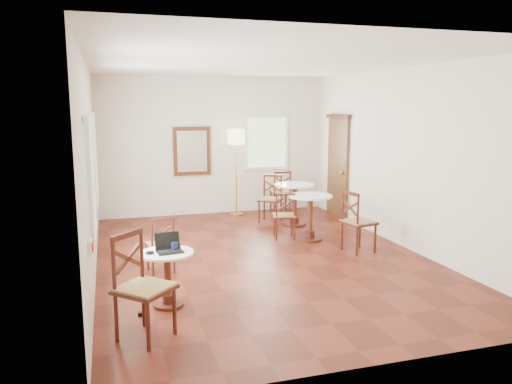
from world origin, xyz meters
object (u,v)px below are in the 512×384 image
cafe_table_mid (310,212)px  laptop (169,247)px  chair_back_a (281,191)px  chair_near_b (142,287)px  chair_mid_b (358,222)px  cafe_table_near (167,273)px  navy_mug (175,246)px  chair_near_a (161,244)px  power_adapter (143,313)px  cafe_table_back (294,200)px  floor_lamp (236,142)px  chair_back_b (271,199)px  water_glass (169,245)px  mouse (150,252)px  chair_mid_a (285,215)px

cafe_table_mid → laptop: laptop is taller
chair_back_a → laptop: chair_back_a is taller
chair_near_b → chair_back_a: (3.43, 5.47, -0.08)m
chair_mid_b → chair_back_a: chair_mid_b is taller
cafe_table_near → navy_mug: (0.10, 0.04, 0.30)m
cafe_table_mid → chair_near_b: bearing=-135.8°
chair_near_a → power_adapter: 1.59m
cafe_table_back → floor_lamp: floor_lamp is taller
cafe_table_mid → power_adapter: 4.00m
chair_near_a → chair_back_b: 3.60m
cafe_table_mid → water_glass: cafe_table_mid is taller
water_glass → mouse: bearing=-156.1°
chair_back_a → chair_back_b: (-0.52, -0.85, 0.01)m
chair_near_b → chair_back_b: chair_near_b is taller
floor_lamp → power_adapter: size_ratio=16.44×
chair_mid_a → floor_lamp: bearing=-68.8°
chair_near_b → chair_mid_b: (3.59, 2.16, -0.04)m
chair_back_b → chair_mid_b: bearing=-40.1°
cafe_table_near → chair_mid_a: (2.39, 2.53, 0.01)m
floor_lamp → mouse: bearing=-115.6°
water_glass → floor_lamp: bearing=66.3°
chair_near_a → chair_back_a: (3.03, 3.42, 0.07)m
chair_back_b → power_adapter: size_ratio=8.44×
cafe_table_mid → chair_mid_a: chair_mid_a is taller
chair_mid_a → power_adapter: chair_mid_a is taller
chair_near_b → chair_back_a: chair_near_b is taller
chair_mid_b → floor_lamp: (-1.19, 3.29, 1.09)m
cafe_table_back → cafe_table_near: bearing=-130.6°
chair_near_a → chair_near_b: 2.10m
cafe_table_back → water_glass: bearing=-130.9°
cafe_table_near → chair_back_a: chair_back_a is taller
mouse → chair_back_a: bearing=51.4°
chair_near_b → laptop: bearing=19.9°
floor_lamp → cafe_table_near: bearing=-113.7°
mouse → water_glass: (0.24, 0.10, 0.04)m
cafe_table_back → chair_near_a: 3.56m
chair_near_a → chair_mid_b: bearing=173.6°
chair_near_b → navy_mug: size_ratio=8.70×
chair_back_a → water_glass: bearing=61.1°
chair_mid_a → water_glass: bearing=58.6°
floor_lamp → laptop: bearing=-113.5°
chair_mid_b → water_glass: bearing=100.4°
cafe_table_mid → chair_mid_a: 0.47m
laptop → chair_mid_b: bearing=15.9°
cafe_table_mid → chair_near_a: (-2.72, -0.99, -0.10)m
laptop → power_adapter: 0.81m
cafe_table_back → chair_back_a: bearing=82.5°
chair_near_b → chair_mid_a: size_ratio=1.29×
cafe_table_mid → chair_back_b: 1.60m
floor_lamp → navy_mug: (-1.96, -4.65, -0.87)m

